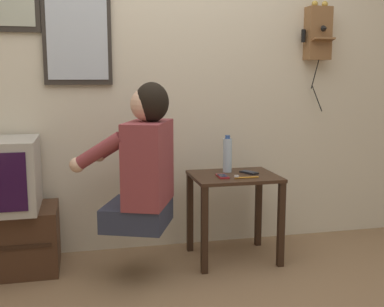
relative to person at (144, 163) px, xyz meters
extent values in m
cube|color=beige|center=(0.12, 0.56, 0.56)|extent=(6.80, 0.05, 2.55)
cube|color=#382316|center=(0.62, 0.18, -0.15)|extent=(0.56, 0.45, 0.02)
cube|color=black|center=(0.37, -0.02, -0.44)|extent=(0.04, 0.04, 0.55)
cube|color=black|center=(0.87, -0.02, -0.44)|extent=(0.04, 0.04, 0.55)
cube|color=black|center=(0.37, 0.38, -0.44)|extent=(0.04, 0.04, 0.55)
cube|color=black|center=(0.87, 0.38, -0.44)|extent=(0.04, 0.04, 0.55)
cube|color=#2D3347|center=(-0.04, 0.02, -0.32)|extent=(0.48, 0.50, 0.14)
cube|color=brown|center=(0.03, -0.01, 0.00)|extent=(0.36, 0.47, 0.49)
sphere|color=#DBAD8E|center=(0.03, -0.01, 0.34)|extent=(0.20, 0.20, 0.20)
ellipsoid|color=black|center=(0.05, -0.02, 0.36)|extent=(0.26, 0.27, 0.23)
cylinder|color=brown|center=(-0.26, -0.09, 0.09)|extent=(0.30, 0.18, 0.23)
cylinder|color=brown|center=(-0.13, 0.24, 0.09)|extent=(0.30, 0.18, 0.23)
sphere|color=#DBAD8E|center=(-0.38, -0.04, 0.01)|extent=(0.09, 0.09, 0.09)
sphere|color=#DBAD8E|center=(-0.25, 0.29, 0.01)|extent=(0.09, 0.09, 0.09)
cube|color=#422819|center=(-0.84, 0.29, -0.51)|extent=(0.66, 0.41, 0.40)
cube|color=brown|center=(1.34, 0.48, 0.81)|extent=(0.17, 0.11, 0.37)
cube|color=brown|center=(1.34, 0.40, 0.76)|extent=(0.16, 0.07, 0.03)
sphere|color=#B79338|center=(1.30, 0.47, 1.01)|extent=(0.04, 0.04, 0.04)
sphere|color=#B79338|center=(1.38, 0.47, 1.01)|extent=(0.04, 0.04, 0.04)
cone|color=black|center=(1.34, 0.38, 0.84)|extent=(0.04, 0.05, 0.04)
cylinder|color=black|center=(1.23, 0.48, 0.79)|extent=(0.03, 0.03, 0.09)
cylinder|color=black|center=(1.32, 0.47, 0.52)|extent=(0.04, 0.04, 0.22)
cylinder|color=black|center=(1.35, 0.47, 0.34)|extent=(0.07, 0.06, 0.19)
cube|color=#2D2823|center=(-0.35, 0.52, 0.79)|extent=(0.44, 0.03, 0.68)
cube|color=#B2BCC6|center=(-0.35, 0.51, 0.79)|extent=(0.39, 0.01, 0.61)
cube|color=maroon|center=(0.52, 0.12, -0.13)|extent=(0.06, 0.12, 0.01)
cube|color=black|center=(0.52, 0.12, -0.13)|extent=(0.05, 0.10, 0.00)
cube|color=black|center=(0.73, 0.20, -0.13)|extent=(0.11, 0.14, 0.01)
cube|color=black|center=(0.73, 0.20, -0.13)|extent=(0.09, 0.11, 0.00)
cylinder|color=#ADC6DB|center=(0.60, 0.28, -0.02)|extent=(0.06, 0.06, 0.23)
cylinder|color=#2D4C8C|center=(0.60, 0.28, 0.10)|extent=(0.03, 0.03, 0.02)
cylinder|color=orange|center=(0.66, 0.06, -0.13)|extent=(0.16, 0.01, 0.01)
cube|color=white|center=(0.59, 0.06, -0.12)|extent=(0.03, 0.01, 0.01)
camera|label=1|loc=(-0.35, -2.78, 0.50)|focal=45.00mm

